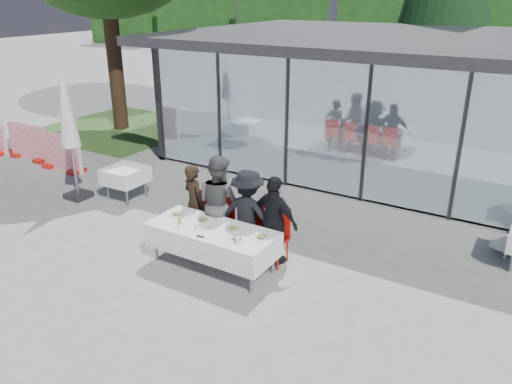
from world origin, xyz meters
The scene contains 23 objects.
ground centered at (0.00, 0.00, 0.00)m, with size 90.00×90.00×0.00m, color gray.
pavilion centered at (2.00, 8.16, 2.15)m, with size 14.80×8.80×3.44m.
treeline centered at (-2.00, 28.00, 2.20)m, with size 62.50×2.00×4.40m.
dining_table centered at (-0.18, -0.07, 0.54)m, with size 2.26×0.96×0.75m.
diner_a centered at (-1.07, 0.60, 0.77)m, with size 0.56×0.56×1.53m, color black.
diner_chair_a centered at (-1.07, 0.68, 0.54)m, with size 0.44×0.44×0.97m.
diner_b centered at (-0.50, 0.60, 0.90)m, with size 0.88×0.88×1.80m, color #555555.
diner_chair_b centered at (-0.50, 0.68, 0.54)m, with size 0.44×0.44×0.97m.
diner_c centered at (0.12, 0.60, 0.82)m, with size 1.06×1.06×1.64m, color black.
diner_chair_c centered at (0.12, 0.68, 0.54)m, with size 0.44×0.44×0.97m.
diner_d centered at (0.66, 0.60, 0.81)m, with size 0.95×0.95×1.63m, color black.
diner_chair_d centered at (0.66, 0.68, 0.54)m, with size 0.44×0.44×0.97m.
plate_a centered at (-1.02, 0.01, 0.78)m, with size 0.27×0.27×0.07m.
plate_b centered at (-0.48, 0.07, 0.78)m, with size 0.27×0.27×0.07m.
plate_c centered at (0.17, 0.06, 0.78)m, with size 0.27×0.27×0.07m.
plate_d centered at (0.73, 0.04, 0.78)m, with size 0.27×0.27×0.07m.
plate_extra centered at (0.43, -0.23, 0.78)m, with size 0.27×0.27×0.07m.
juice_bottle centered at (-0.76, -0.21, 0.82)m, with size 0.06×0.06×0.13m, color #88AC47.
drinking_glasses centered at (0.04, -0.25, 0.80)m, with size 0.94×0.14×0.10m.
folded_eyeglasses centered at (-0.16, -0.44, 0.76)m, with size 0.14×0.03×0.01m, color black.
spare_table_left centered at (-3.74, 1.45, 0.55)m, with size 0.86×0.86×0.74m.
market_umbrella centered at (-4.72, 0.86, 1.95)m, with size 0.50×0.50×3.00m.
grass_patch centered at (-8.50, 6.00, 0.01)m, with size 5.00×5.00×0.02m, color #385926.
Camera 1 is at (4.41, -6.23, 4.51)m, focal length 35.00 mm.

